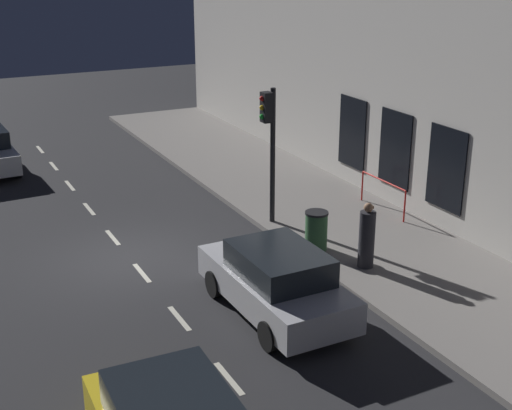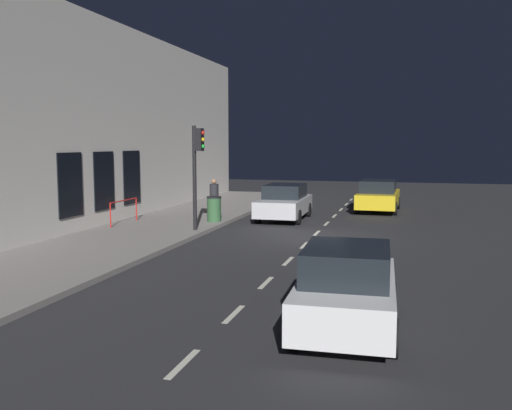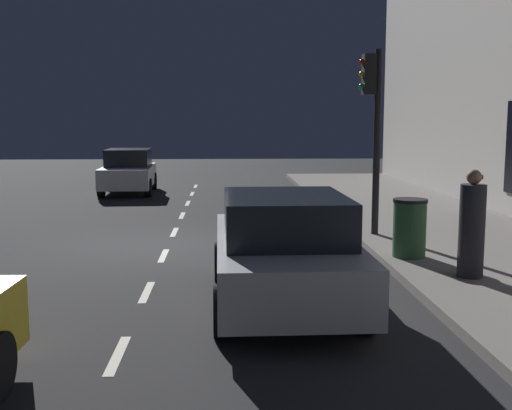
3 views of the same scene
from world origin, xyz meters
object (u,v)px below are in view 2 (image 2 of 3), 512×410
(parked_car_1, at_px, (284,202))
(pedestrian_0, at_px, (214,199))
(traffic_light, at_px, (197,160))
(parked_car_0, at_px, (347,288))
(trash_bin, at_px, (214,209))
(parked_car_2, at_px, (378,196))

(parked_car_1, height_order, pedestrian_0, pedestrian_0)
(pedestrian_0, bearing_deg, traffic_light, -154.10)
(traffic_light, xyz_separation_m, parked_car_1, (-2.31, -4.70, -2.01))
(pedestrian_0, bearing_deg, parked_car_0, -135.67)
(traffic_light, distance_m, pedestrian_0, 4.32)
(trash_bin, bearing_deg, traffic_light, 94.38)
(parked_car_1, xyz_separation_m, pedestrian_0, (3.02, 0.87, 0.13))
(traffic_light, xyz_separation_m, pedestrian_0, (0.71, -3.83, -1.88))
(pedestrian_0, bearing_deg, parked_car_2, -38.57)
(parked_car_2, distance_m, pedestrian_0, 8.57)
(parked_car_0, relative_size, pedestrian_0, 2.32)
(parked_car_0, bearing_deg, parked_car_2, 88.98)
(traffic_light, xyz_separation_m, parked_car_2, (-6.21, -8.88, -2.01))
(parked_car_1, height_order, trash_bin, parked_car_1)
(parked_car_0, relative_size, parked_car_1, 0.91)
(parked_car_0, height_order, parked_car_2, same)
(parked_car_1, xyz_separation_m, parked_car_2, (-3.90, -4.18, 0.00))
(parked_car_2, height_order, pedestrian_0, pedestrian_0)
(trash_bin, bearing_deg, parked_car_0, 120.10)
(parked_car_0, bearing_deg, traffic_light, 122.90)
(parked_car_1, distance_m, pedestrian_0, 3.15)
(parked_car_0, distance_m, parked_car_1, 14.72)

